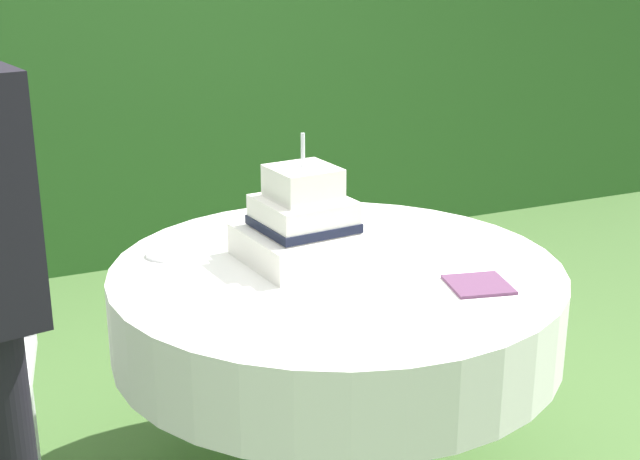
{
  "coord_description": "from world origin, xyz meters",
  "views": [
    {
      "loc": [
        -1.02,
        -2.13,
        1.65
      ],
      "look_at": [
        -0.03,
        0.05,
        0.85
      ],
      "focal_mm": 49.56,
      "sensor_mm": 36.0,
      "label": 1
    }
  ],
  "objects": [
    {
      "name": "foliage_hedge",
      "position": [
        0.0,
        2.56,
        1.1
      ],
      "size": [
        6.86,
        0.64,
        2.21
      ],
      "primitive_type": "cube",
      "color": "#336628",
      "rests_on": "ground_plane"
    },
    {
      "name": "napkin_stack",
      "position": [
        0.28,
        -0.3,
        0.76
      ],
      "size": [
        0.19,
        0.19,
        0.01
      ],
      "primitive_type": "cube",
      "rotation": [
        0.0,
        0.0,
        -0.22
      ],
      "color": "#603856",
      "rests_on": "cake_table"
    },
    {
      "name": "serving_plate_near",
      "position": [
        0.31,
        0.08,
        0.76
      ],
      "size": [
        0.12,
        0.12,
        0.01
      ],
      "primitive_type": "cylinder",
      "color": "white",
      "rests_on": "cake_table"
    },
    {
      "name": "cake_table",
      "position": [
        0.0,
        0.0,
        0.63
      ],
      "size": [
        1.3,
        1.3,
        0.75
      ],
      "color": "#4C4C51",
      "rests_on": "ground_plane"
    },
    {
      "name": "serving_plate_far",
      "position": [
        -0.42,
        0.29,
        0.76
      ],
      "size": [
        0.12,
        0.12,
        0.01
      ],
      "primitive_type": "cylinder",
      "color": "white",
      "rests_on": "cake_table"
    },
    {
      "name": "wedding_cake",
      "position": [
        -0.06,
        0.1,
        0.86
      ],
      "size": [
        0.37,
        0.37,
        0.38
      ],
      "color": "white",
      "rests_on": "cake_table"
    }
  ]
}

